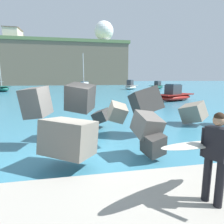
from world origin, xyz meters
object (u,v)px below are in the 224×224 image
object	(u,v)px
boat_near_left	(175,95)
station_building_central	(14,39)
radar_dome	(104,32)
station_building_east	(14,36)
boat_near_centre	(131,86)
boat_mid_right	(84,87)
station_building_west	(13,35)
boat_mid_centre	(85,90)
boat_far_left	(2,88)
boat_far_centre	(157,86)
surfer_with_board	(209,151)

from	to	relation	value
boat_near_left	station_building_central	size ratio (longest dim) A/B	0.78
radar_dome	station_building_east	size ratio (longest dim) A/B	1.42
boat_near_centre	boat_mid_right	xyz separation A→B (m)	(-11.24, 2.52, -0.12)
station_building_west	station_building_east	bearing A→B (deg)	99.45
boat_mid_centre	radar_dome	size ratio (longest dim) A/B	0.67
boat_mid_centre	boat_near_centre	bearing A→B (deg)	33.97
station_building_central	boat_near_centre	bearing A→B (deg)	-52.06
boat_far_left	radar_dome	xyz separation A→B (m)	(28.61, 48.82, 23.06)
boat_near_centre	station_building_west	distance (m)	59.12
radar_dome	station_building_west	bearing A→B (deg)	-172.51
boat_far_centre	station_building_east	distance (m)	66.54
boat_near_left	boat_far_left	bearing A→B (deg)	140.25
boat_far_centre	station_building_central	distance (m)	70.40
boat_near_left	radar_dome	world-z (taller)	radar_dome
boat_far_centre	station_building_central	size ratio (longest dim) A/B	0.66
boat_near_left	radar_dome	bearing A→B (deg)	88.22
boat_far_left	boat_far_centre	size ratio (longest dim) A/B	1.66
surfer_with_board	station_building_east	distance (m)	94.10
boat_near_left	surfer_with_board	bearing A→B (deg)	-117.21
station_building_west	station_building_east	world-z (taller)	station_building_east
boat_mid_centre	radar_dome	xyz separation A→B (m)	(12.02, 54.30, 23.23)
boat_far_left	boat_near_centre	bearing A→B (deg)	4.59
boat_mid_centre	station_building_west	xyz separation A→B (m)	(-25.81, 49.33, 19.67)
boat_mid_right	radar_dome	distance (m)	51.09
station_building_west	boat_far_left	bearing A→B (deg)	-78.12
station_building_central	station_building_east	distance (m)	4.76
boat_mid_centre	boat_far_centre	distance (m)	21.21
surfer_with_board	boat_near_centre	world-z (taller)	boat_near_centre
boat_mid_centre	boat_mid_right	bearing A→B (deg)	88.71
boat_mid_right	boat_far_centre	world-z (taller)	boat_far_centre
surfer_with_board	boat_mid_centre	size ratio (longest dim) A/B	0.28
surfer_with_board	station_building_central	bearing A→B (deg)	107.02
surfer_with_board	radar_dome	distance (m)	92.31
station_building_central	radar_dome	bearing A→B (deg)	-5.45
surfer_with_board	boat_near_left	bearing A→B (deg)	62.79
boat_near_left	boat_mid_centre	size ratio (longest dim) A/B	0.81
radar_dome	station_building_west	distance (m)	38.32
boat_near_left	boat_far_centre	bearing A→B (deg)	70.31
station_building_central	boat_far_centre	bearing A→B (deg)	-46.16
boat_near_centre	station_building_west	world-z (taller)	station_building_west
boat_mid_right	radar_dome	xyz separation A→B (m)	(11.79, 44.04, 23.06)
boat_near_centre	boat_mid_right	bearing A→B (deg)	167.35
station_building_west	station_building_east	size ratio (longest dim) A/B	1.00
station_building_central	station_building_east	size ratio (longest dim) A/B	0.99
boat_far_left	radar_dome	distance (m)	61.10
station_building_west	station_building_east	xyz separation A→B (m)	(-0.70, 4.20, 0.44)
boat_near_left	station_building_west	size ratio (longest dim) A/B	0.77
boat_near_centre	boat_far_left	distance (m)	28.16
surfer_with_board	boat_far_centre	distance (m)	47.58
boat_near_left	radar_dome	xyz separation A→B (m)	(2.20, 70.78, 23.06)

